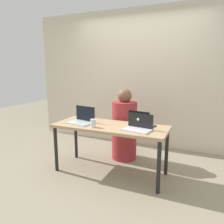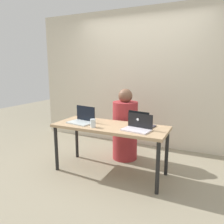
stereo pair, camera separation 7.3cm
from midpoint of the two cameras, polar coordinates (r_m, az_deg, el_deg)
ground_plane at (r=3.34m, az=0.17°, el=-15.40°), size 12.00×12.00×0.00m
back_wall at (r=4.31m, az=8.20°, el=8.58°), size 4.50×0.10×2.61m
desk at (r=3.10m, az=0.18°, el=-4.75°), size 1.61×0.63×0.71m
person_at_center at (r=3.65m, az=4.04°, el=-4.26°), size 0.42×0.42×1.18m
laptop_back_right at (r=3.01m, az=8.32°, el=-3.01°), size 0.35×0.30×0.23m
laptop_front_left at (r=3.24m, az=-7.19°, el=-1.91°), size 0.40×0.31×0.24m
laptop_front_right at (r=2.86m, az=7.38°, el=-3.86°), size 0.39×0.28×0.21m
water_glass_left at (r=2.98m, az=-4.30°, el=-3.06°), size 0.08×0.08×0.11m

